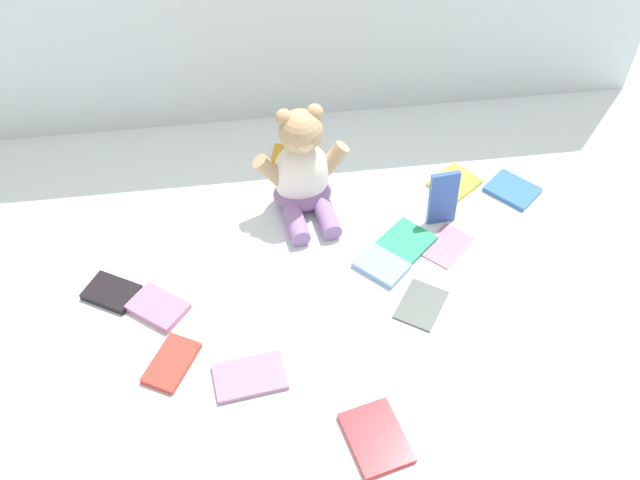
{
  "coord_description": "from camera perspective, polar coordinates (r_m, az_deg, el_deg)",
  "views": [
    {
      "loc": [
        -0.14,
        -1.08,
        1.18
      ],
      "look_at": [
        -0.01,
        -0.1,
        0.1
      ],
      "focal_mm": 39.33,
      "sensor_mm": 36.0,
      "label": 1
    }
  ],
  "objects": [
    {
      "name": "book_case_4",
      "position": [
        1.62,
        9.99,
        3.39
      ],
      "size": [
        0.07,
        0.03,
        0.14
      ],
      "primitive_type": "cube",
      "rotation": [
        -0.08,
        0.0,
        0.09
      ],
      "color": "#3257B0",
      "rests_on": "ground_plane"
    },
    {
      "name": "book_case_2",
      "position": [
        1.76,
        10.9,
        4.62
      ],
      "size": [
        0.14,
        0.14,
        0.01
      ],
      "primitive_type": "cube",
      "rotation": [
        0.0,
        0.0,
        2.21
      ],
      "color": "gold",
      "rests_on": "ground_plane"
    },
    {
      "name": "ground_plane",
      "position": [
        1.61,
        -0.27,
        0.22
      ],
      "size": [
        3.2,
        3.2,
        0.0
      ],
      "primitive_type": "plane",
      "color": "silver"
    },
    {
      "name": "book_case_9",
      "position": [
        1.55,
        5.01,
        -2.07
      ],
      "size": [
        0.13,
        0.13,
        0.01
      ],
      "primitive_type": "cube",
      "rotation": [
        0.0,
        0.0,
        0.76
      ],
      "color": "#77A4E2",
      "rests_on": "ground_plane"
    },
    {
      "name": "book_case_8",
      "position": [
        1.32,
        4.58,
        -15.75
      ],
      "size": [
        0.13,
        0.15,
        0.01
      ],
      "primitive_type": "cube",
      "rotation": [
        0.0,
        0.0,
        0.23
      ],
      "color": "red",
      "rests_on": "ground_plane"
    },
    {
      "name": "book_case_0",
      "position": [
        1.56,
        -16.6,
        -4.1
      ],
      "size": [
        0.13,
        0.12,
        0.02
      ],
      "primitive_type": "cube",
      "rotation": [
        0.0,
        0.0,
        1.03
      ],
      "color": "black",
      "rests_on": "ground_plane"
    },
    {
      "name": "book_case_7",
      "position": [
        1.42,
        -11.98,
        -9.76
      ],
      "size": [
        0.12,
        0.14,
        0.01
      ],
      "primitive_type": "cube",
      "rotation": [
        0.0,
        0.0,
        5.78
      ],
      "color": "#BC352A",
      "rests_on": "ground_plane"
    },
    {
      "name": "book_case_6",
      "position": [
        1.39,
        -5.72,
        -11.0
      ],
      "size": [
        0.15,
        0.1,
        0.01
      ],
      "primitive_type": "cube",
      "rotation": [
        0.0,
        0.0,
        4.83
      ],
      "color": "#A46E98",
      "rests_on": "ground_plane"
    },
    {
      "name": "book_case_5",
      "position": [
        1.6,
        6.99,
        -0.16
      ],
      "size": [
        0.15,
        0.15,
        0.01
      ],
      "primitive_type": "cube",
      "rotation": [
        0.0,
        0.0,
        5.44
      ],
      "color": "#249966",
      "rests_on": "ground_plane"
    },
    {
      "name": "book_case_1",
      "position": [
        1.49,
        8.23,
        -5.17
      ],
      "size": [
        0.13,
        0.14,
        0.01
      ],
      "primitive_type": "cube",
      "rotation": [
        0.0,
        0.0,
        2.54
      ],
      "color": "#4C5651",
      "rests_on": "ground_plane"
    },
    {
      "name": "teddy_bear",
      "position": [
        1.62,
        -1.45,
        5.55
      ],
      "size": [
        0.23,
        0.21,
        0.27
      ],
      "rotation": [
        0.0,
        0.0,
        0.13
      ],
      "color": "white",
      "rests_on": "ground_plane"
    },
    {
      "name": "book_case_3",
      "position": [
        1.61,
        10.24,
        -0.41
      ],
      "size": [
        0.14,
        0.14,
        0.01
      ],
      "primitive_type": "cube",
      "rotation": [
        0.0,
        0.0,
        5.48
      ],
      "color": "#B66F88",
      "rests_on": "ground_plane"
    },
    {
      "name": "book_case_10",
      "position": [
        1.8,
        -1.98,
        6.85
      ],
      "size": [
        0.13,
        0.1,
        0.02
      ],
      "primitive_type": "cube",
      "rotation": [
        0.0,
        0.0,
        4.45
      ],
      "color": "orange",
      "rests_on": "ground_plane"
    },
    {
      "name": "book_case_11",
      "position": [
        1.77,
        15.39,
        3.97
      ],
      "size": [
        0.14,
        0.15,
        0.01
      ],
      "primitive_type": "cube",
      "rotation": [
        0.0,
        0.0,
        0.72
      ],
      "color": "#2F64AA",
      "rests_on": "ground_plane"
    },
    {
      "name": "book_case_12",
      "position": [
        1.51,
        -13.04,
        -5.35
      ],
      "size": [
        0.14,
        0.13,
        0.02
      ],
      "primitive_type": "cube",
      "rotation": [
        0.0,
        0.0,
        0.89
      ],
      "color": "#B66E98",
      "rests_on": "ground_plane"
    }
  ]
}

